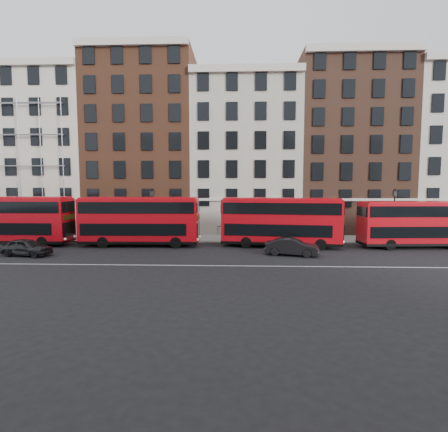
{
  "coord_description": "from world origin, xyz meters",
  "views": [
    {
      "loc": [
        -0.99,
        -26.78,
        5.8
      ],
      "look_at": [
        -2.19,
        5.0,
        3.0
      ],
      "focal_mm": 28.0,
      "sensor_mm": 36.0,
      "label": 1
    }
  ],
  "objects_px": {
    "bus_a": "(12,219)",
    "car_front": "(292,247)",
    "bus_b": "(139,220)",
    "bus_c": "(280,221)",
    "bus_d": "(416,223)",
    "car_rear": "(26,247)"
  },
  "relations": [
    {
      "from": "bus_c",
      "to": "bus_d",
      "type": "height_order",
      "value": "bus_c"
    },
    {
      "from": "bus_c",
      "to": "car_front",
      "type": "relative_size",
      "value": 2.57
    },
    {
      "from": "bus_d",
      "to": "car_front",
      "type": "xyz_separation_m",
      "value": [
        -11.99,
        -3.99,
        -1.6
      ]
    },
    {
      "from": "bus_d",
      "to": "car_front",
      "type": "height_order",
      "value": "bus_d"
    },
    {
      "from": "car_rear",
      "to": "bus_a",
      "type": "bearing_deg",
      "value": 51.08
    },
    {
      "from": "bus_d",
      "to": "car_front",
      "type": "bearing_deg",
      "value": -165.71
    },
    {
      "from": "car_rear",
      "to": "bus_b",
      "type": "bearing_deg",
      "value": -48.69
    },
    {
      "from": "bus_c",
      "to": "bus_d",
      "type": "relative_size",
      "value": 1.08
    },
    {
      "from": "car_rear",
      "to": "bus_d",
      "type": "bearing_deg",
      "value": -71.91
    },
    {
      "from": "bus_b",
      "to": "bus_d",
      "type": "bearing_deg",
      "value": -1.16
    },
    {
      "from": "car_rear",
      "to": "car_front",
      "type": "distance_m",
      "value": 21.95
    },
    {
      "from": "bus_b",
      "to": "car_front",
      "type": "xyz_separation_m",
      "value": [
        13.86,
        -3.99,
        -1.79
      ]
    },
    {
      "from": "bus_b",
      "to": "bus_d",
      "type": "height_order",
      "value": "bus_b"
    },
    {
      "from": "bus_a",
      "to": "car_rear",
      "type": "height_order",
      "value": "bus_a"
    },
    {
      "from": "bus_c",
      "to": "car_rear",
      "type": "xyz_separation_m",
      "value": [
        -21.44,
        -4.96,
        -1.77
      ]
    },
    {
      "from": "bus_c",
      "to": "car_rear",
      "type": "bearing_deg",
      "value": -159.23
    },
    {
      "from": "bus_a",
      "to": "car_front",
      "type": "relative_size",
      "value": 2.58
    },
    {
      "from": "car_front",
      "to": "bus_d",
      "type": "bearing_deg",
      "value": -57.25
    },
    {
      "from": "bus_b",
      "to": "bus_c",
      "type": "distance_m",
      "value": 13.37
    },
    {
      "from": "bus_d",
      "to": "bus_a",
      "type": "bearing_deg",
      "value": 175.87
    },
    {
      "from": "bus_b",
      "to": "car_front",
      "type": "distance_m",
      "value": 14.53
    },
    {
      "from": "bus_a",
      "to": "car_rear",
      "type": "distance_m",
      "value": 6.84
    }
  ]
}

